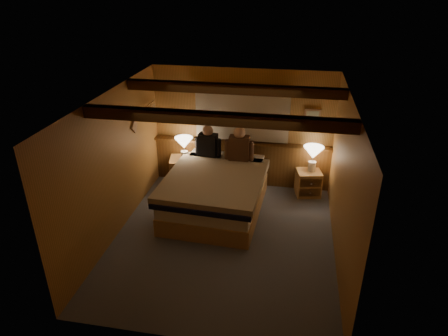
% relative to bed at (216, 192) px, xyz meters
% --- Properties ---
extents(floor, '(4.20, 4.20, 0.00)m').
position_rel_bed_xyz_m(floor, '(0.30, -0.85, -0.39)').
color(floor, '#4D515C').
rests_on(floor, ground).
extents(ceiling, '(4.20, 4.20, 0.00)m').
position_rel_bed_xyz_m(ceiling, '(0.30, -0.85, 2.01)').
color(ceiling, gold).
rests_on(ceiling, wall_back).
extents(wall_back, '(3.60, 0.00, 3.60)m').
position_rel_bed_xyz_m(wall_back, '(0.30, 1.25, 0.81)').
color(wall_back, '#B97B42').
rests_on(wall_back, floor).
extents(wall_left, '(0.00, 4.20, 4.20)m').
position_rel_bed_xyz_m(wall_left, '(-1.50, -0.85, 0.81)').
color(wall_left, '#B97B42').
rests_on(wall_left, floor).
extents(wall_right, '(0.00, 4.20, 4.20)m').
position_rel_bed_xyz_m(wall_right, '(2.10, -0.85, 0.81)').
color(wall_right, '#B97B42').
rests_on(wall_right, floor).
extents(wall_front, '(3.60, 0.00, 3.60)m').
position_rel_bed_xyz_m(wall_front, '(0.30, -2.95, 0.81)').
color(wall_front, '#B97B42').
rests_on(wall_front, floor).
extents(wainscot, '(3.60, 0.23, 0.94)m').
position_rel_bed_xyz_m(wainscot, '(0.30, 1.19, 0.09)').
color(wainscot, brown).
rests_on(wainscot, wall_back).
extents(curtain_window, '(2.18, 0.09, 1.11)m').
position_rel_bed_xyz_m(curtain_window, '(0.30, 1.18, 1.13)').
color(curtain_window, '#412710').
rests_on(curtain_window, wall_back).
extents(ceiling_beams, '(3.60, 1.65, 0.16)m').
position_rel_bed_xyz_m(ceiling_beams, '(0.30, -0.70, 1.92)').
color(ceiling_beams, '#412710').
rests_on(ceiling_beams, ceiling).
extents(coat_rail, '(0.05, 0.55, 0.24)m').
position_rel_bed_xyz_m(coat_rail, '(-1.42, 0.73, 1.28)').
color(coat_rail, white).
rests_on(coat_rail, wall_left).
extents(framed_print, '(0.30, 0.04, 0.25)m').
position_rel_bed_xyz_m(framed_print, '(1.65, 1.23, 1.16)').
color(framed_print, '#A87B54').
rests_on(framed_print, wall_back).
extents(bed, '(1.81, 2.29, 0.75)m').
position_rel_bed_xyz_m(bed, '(0.00, 0.00, 0.00)').
color(bed, tan).
rests_on(bed, floor).
extents(nightstand_left, '(0.64, 0.59, 0.60)m').
position_rel_bed_xyz_m(nightstand_left, '(-0.85, 0.88, -0.09)').
color(nightstand_left, tan).
rests_on(nightstand_left, floor).
extents(nightstand_right, '(0.54, 0.50, 0.51)m').
position_rel_bed_xyz_m(nightstand_right, '(1.68, 0.92, -0.14)').
color(nightstand_right, tan).
rests_on(nightstand_right, floor).
extents(lamp_left, '(0.36, 0.36, 0.48)m').
position_rel_bed_xyz_m(lamp_left, '(-0.81, 0.84, 0.54)').
color(lamp_left, white).
rests_on(lamp_left, nightstand_left).
extents(lamp_right, '(0.39, 0.39, 0.51)m').
position_rel_bed_xyz_m(lamp_right, '(1.72, 0.97, 0.47)').
color(lamp_right, white).
rests_on(lamp_right, nightstand_right).
extents(person_left, '(0.53, 0.25, 0.65)m').
position_rel_bed_xyz_m(person_left, '(-0.32, 0.81, 0.61)').
color(person_left, black).
rests_on(person_left, bed).
extents(person_right, '(0.57, 0.23, 0.69)m').
position_rel_bed_xyz_m(person_right, '(0.32, 0.72, 0.63)').
color(person_right, '#472B1C').
rests_on(person_right, bed).
extents(duffel_bag, '(0.46, 0.29, 0.32)m').
position_rel_bed_xyz_m(duffel_bag, '(-0.95, 0.66, -0.25)').
color(duffel_bag, black).
rests_on(duffel_bag, floor).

